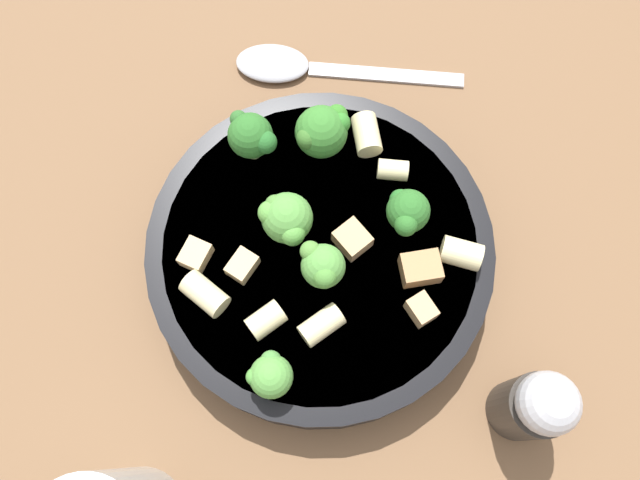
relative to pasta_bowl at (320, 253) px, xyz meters
name	(u,v)px	position (x,y,z in m)	size (l,w,h in m)	color
ground_plane	(320,262)	(0.00, 0.00, -0.02)	(2.00, 2.00, 0.00)	brown
pasta_bowl	(320,253)	(0.00, 0.00, 0.00)	(0.23, 0.23, 0.04)	black
broccoli_floret_0	(407,212)	(0.05, -0.02, 0.04)	(0.03, 0.03, 0.03)	#84AD60
broccoli_floret_1	(252,136)	(0.01, 0.08, 0.04)	(0.03, 0.04, 0.04)	#9EC175
broccoli_floret_2	(286,218)	(-0.01, 0.02, 0.04)	(0.03, 0.04, 0.04)	#93B766
broccoli_floret_3	(323,267)	(-0.01, -0.02, 0.04)	(0.03, 0.03, 0.04)	#93B766
broccoli_floret_4	(270,375)	(-0.08, -0.05, 0.03)	(0.03, 0.03, 0.03)	#93B766
broccoli_floret_5	(322,131)	(0.05, 0.05, 0.04)	(0.04, 0.04, 0.04)	#93B766
rigatoni_0	(393,170)	(0.07, 0.01, 0.02)	(0.01, 0.01, 0.02)	beige
rigatoni_1	(367,135)	(0.07, 0.04, 0.03)	(0.02, 0.02, 0.03)	beige
rigatoni_2	(205,294)	(-0.08, 0.02, 0.03)	(0.02, 0.02, 0.03)	beige
rigatoni_3	(266,320)	(-0.06, -0.02, 0.02)	(0.02, 0.02, 0.02)	beige
rigatoni_4	(461,253)	(0.06, -0.07, 0.03)	(0.02, 0.02, 0.03)	beige
rigatoni_5	(321,325)	(-0.04, -0.04, 0.02)	(0.02, 0.02, 0.03)	beige
chicken_chunk_0	(421,309)	(0.02, -0.08, 0.02)	(0.02, 0.01, 0.01)	tan
chicken_chunk_1	(242,266)	(-0.05, 0.02, 0.02)	(0.02, 0.01, 0.01)	tan
chicken_chunk_2	(352,239)	(0.02, -0.01, 0.02)	(0.02, 0.02, 0.01)	tan
chicken_chunk_3	(196,255)	(-0.07, 0.05, 0.02)	(0.02, 0.02, 0.01)	tan
chicken_chunk_4	(421,268)	(0.04, -0.06, 0.02)	(0.02, 0.02, 0.02)	#A87A4C
pepper_shaker	(535,406)	(0.03, -0.16, 0.02)	(0.04, 0.04, 0.08)	#332D28
spoon	(302,66)	(0.09, 0.13, -0.02)	(0.15, 0.15, 0.01)	#B2B2B7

